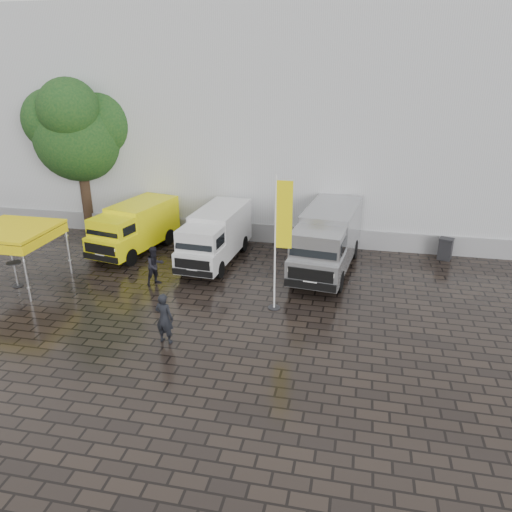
# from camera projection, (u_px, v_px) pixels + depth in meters

# --- Properties ---
(ground) EXTENTS (120.00, 120.00, 0.00)m
(ground) POSITION_uv_depth(u_px,v_px,m) (250.00, 310.00, 19.67)
(ground) COLOR black
(ground) RESTS_ON ground
(exhibition_hall) EXTENTS (44.00, 16.00, 12.00)m
(exhibition_hall) POSITION_uv_depth(u_px,v_px,m) (335.00, 114.00, 31.66)
(exhibition_hall) COLOR silver
(exhibition_hall) RESTS_ON ground
(hall_plinth) EXTENTS (44.00, 0.15, 1.00)m
(hall_plinth) POSITION_uv_depth(u_px,v_px,m) (320.00, 237.00, 26.34)
(hall_plinth) COLOR gray
(hall_plinth) RESTS_ON ground
(van_yellow) EXTENTS (3.09, 5.58, 2.43)m
(van_yellow) POSITION_uv_depth(u_px,v_px,m) (135.00, 229.00, 25.29)
(van_yellow) COLOR #F7EF0D
(van_yellow) RESTS_ON ground
(van_white) EXTENTS (2.33, 5.87, 2.49)m
(van_white) POSITION_uv_depth(u_px,v_px,m) (215.00, 237.00, 24.03)
(van_white) COLOR silver
(van_white) RESTS_ON ground
(van_silver) EXTENTS (2.98, 6.83, 2.86)m
(van_silver) POSITION_uv_depth(u_px,v_px,m) (327.00, 241.00, 22.93)
(van_silver) COLOR #9C9EA1
(van_silver) RESTS_ON ground
(canopy_tent) EXTENTS (3.25, 3.25, 2.58)m
(canopy_tent) POSITION_uv_depth(u_px,v_px,m) (11.00, 232.00, 21.16)
(canopy_tent) COLOR silver
(canopy_tent) RESTS_ON ground
(flagpole) EXTENTS (0.88, 0.50, 5.38)m
(flagpole) POSITION_uv_depth(u_px,v_px,m) (280.00, 236.00, 18.71)
(flagpole) COLOR black
(flagpole) RESTS_ON ground
(tree) EXTENTS (4.89, 4.89, 8.77)m
(tree) POSITION_uv_depth(u_px,v_px,m) (78.00, 130.00, 27.28)
(tree) COLOR black
(tree) RESTS_ON ground
(cocktail_table) EXTENTS (0.60, 0.60, 1.12)m
(cocktail_table) POSITION_uv_depth(u_px,v_px,m) (16.00, 274.00, 21.59)
(cocktail_table) COLOR black
(cocktail_table) RESTS_ON ground
(wheelie_bin) EXTENTS (0.82, 0.82, 1.08)m
(wheelie_bin) POSITION_uv_depth(u_px,v_px,m) (445.00, 249.00, 24.58)
(wheelie_bin) COLOR black
(wheelie_bin) RESTS_ON ground
(person_front) EXTENTS (0.75, 0.56, 1.86)m
(person_front) POSITION_uv_depth(u_px,v_px,m) (164.00, 318.00, 17.14)
(person_front) COLOR black
(person_front) RESTS_ON ground
(person_tent) EXTENTS (1.03, 1.07, 1.74)m
(person_tent) POSITION_uv_depth(u_px,v_px,m) (155.00, 266.00, 21.70)
(person_tent) COLOR black
(person_tent) RESTS_ON ground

